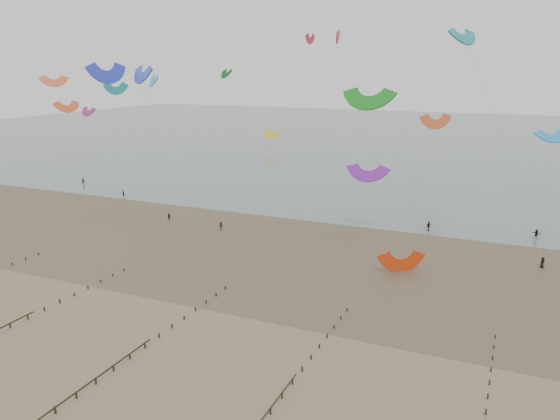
% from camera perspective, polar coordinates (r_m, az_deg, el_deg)
% --- Properties ---
extents(ground, '(500.00, 500.00, 0.00)m').
position_cam_1_polar(ground, '(71.92, -13.34, -10.97)').
color(ground, brown).
rests_on(ground, ground).
extents(sea_and_shore, '(500.00, 665.00, 0.03)m').
position_cam_1_polar(sea_and_shore, '(101.06, -3.48, -2.99)').
color(sea_and_shore, '#475654').
rests_on(sea_and_shore, ground).
extents(groynes, '(72.16, 50.16, 1.00)m').
position_cam_1_polar(groynes, '(57.05, -22.05, -18.45)').
color(groynes, black).
rests_on(groynes, ground).
extents(kitesurfer_lead, '(0.62, 0.42, 1.69)m').
position_cam_1_polar(kitesurfer_lead, '(138.32, -16.05, 1.67)').
color(kitesurfer_lead, black).
rests_on(kitesurfer_lead, ground).
extents(kitesurfers, '(112.91, 22.90, 1.89)m').
position_cam_1_polar(kitesurfers, '(107.26, 7.39, -1.55)').
color(kitesurfers, black).
rests_on(kitesurfers, ground).
extents(grounded_kite, '(8.02, 7.56, 3.50)m').
position_cam_1_polar(grounded_kite, '(87.23, 12.49, -6.25)').
color(grounded_kite, red).
rests_on(grounded_kite, ground).
extents(kites_airborne, '(218.56, 121.54, 40.06)m').
position_cam_1_polar(kites_airborne, '(151.09, 3.69, 11.60)').
color(kites_airborne, yellow).
rests_on(kites_airborne, ground).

